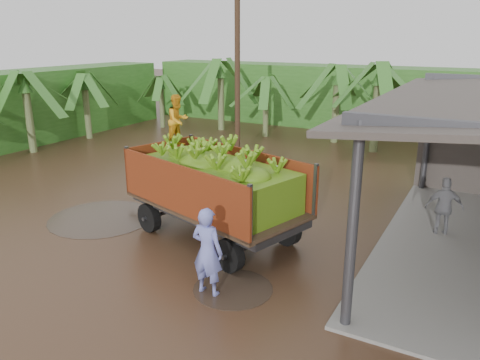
% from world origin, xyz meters
% --- Properties ---
extents(ground, '(100.00, 100.00, 0.00)m').
position_xyz_m(ground, '(0.00, 0.00, 0.00)').
color(ground, black).
rests_on(ground, ground).
extents(hedge_north, '(22.00, 3.00, 3.60)m').
position_xyz_m(hedge_north, '(-2.00, 16.00, 1.80)').
color(hedge_north, '#2D661E').
rests_on(hedge_north, ground).
extents(hedge_west, '(3.00, 18.00, 3.60)m').
position_xyz_m(hedge_west, '(-14.00, 4.00, 1.80)').
color(hedge_west, '#2D661E').
rests_on(hedge_west, ground).
extents(banana_trailer, '(6.99, 3.74, 3.76)m').
position_xyz_m(banana_trailer, '(0.96, -1.39, 1.50)').
color(banana_trailer, '#9F3816').
rests_on(banana_trailer, ground).
extents(man_blue, '(0.72, 0.47, 1.96)m').
position_xyz_m(man_blue, '(2.34, -3.93, 0.98)').
color(man_blue, '#737BD2').
rests_on(man_blue, ground).
extents(man_grey, '(1.07, 0.67, 1.69)m').
position_xyz_m(man_grey, '(6.40, 1.70, 0.85)').
color(man_grey, gray).
rests_on(man_grey, ground).
extents(utility_pole, '(1.20, 0.24, 8.60)m').
position_xyz_m(utility_pole, '(-2.99, 6.97, 4.35)').
color(utility_pole, '#47301E').
rests_on(utility_pole, ground).
extents(banana_plants, '(23.96, 20.50, 4.27)m').
position_xyz_m(banana_plants, '(-4.40, 7.66, 1.83)').
color(banana_plants, '#2D661E').
rests_on(banana_plants, ground).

